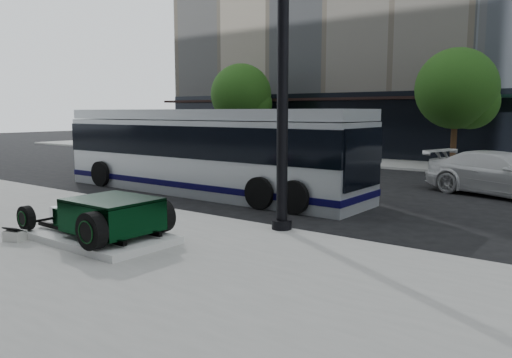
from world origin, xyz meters
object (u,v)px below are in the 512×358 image
Objects in this scene: hot_rod at (106,215)px; lamppost at (283,56)px; white_sedan at (503,174)px; transit_bus at (205,151)px.

lamppost reaches higher than hot_rod.
hot_rod is 0.62× the size of white_sedan.
lamppost reaches higher than transit_bus.
white_sedan is at bearing 71.26° from lamppost.
transit_bus is at bearing 148.64° from lamppost.
white_sedan is (5.27, 12.08, 0.05)m from hot_rod.
transit_bus is (-3.31, 6.61, 0.79)m from hot_rod.
lamppost is at bearing 177.08° from white_sedan.
white_sedan is (8.59, 5.48, -0.73)m from transit_bus.
lamppost is 7.03m from transit_bus.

